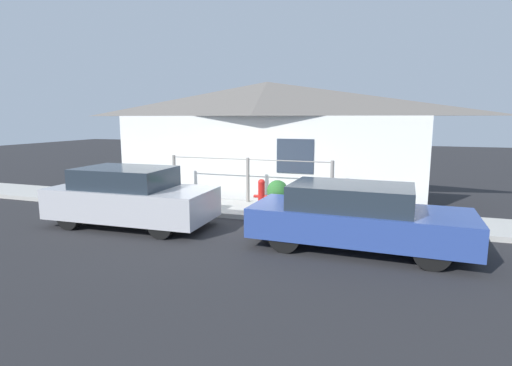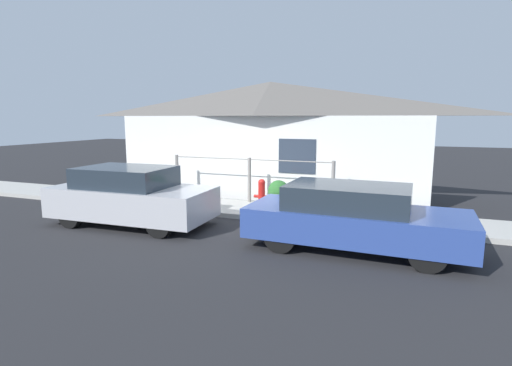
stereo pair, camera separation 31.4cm
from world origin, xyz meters
TOP-DOWN VIEW (x-y plane):
  - ground_plane at (0.00, 0.00)m, footprint 60.00×60.00m
  - sidewalk at (0.00, 0.85)m, footprint 24.00×1.70m
  - house at (0.00, 3.24)m, footprint 10.10×2.23m
  - fence at (0.00, 1.55)m, footprint 4.90×0.10m
  - car_left at (-1.87, -1.35)m, footprint 3.87×1.79m
  - car_right at (3.31, -1.35)m, footprint 4.18×1.74m
  - fire_hydrant at (0.77, 0.49)m, footprint 0.41×0.18m
  - potted_plant_near_hydrant at (0.94, 1.39)m, footprint 0.59×0.59m

SIDE VIEW (x-z plane):
  - ground_plane at x=0.00m, z-range 0.00..0.00m
  - sidewalk at x=0.00m, z-range 0.00..0.12m
  - potted_plant_near_hydrant at x=0.94m, z-range 0.16..0.86m
  - fire_hydrant at x=0.77m, z-range 0.14..1.00m
  - car_right at x=3.31m, z-range 0.01..1.27m
  - car_left at x=-1.87m, z-range 0.00..1.38m
  - fence at x=0.00m, z-range 0.18..1.46m
  - house at x=0.00m, z-range 1.08..4.74m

